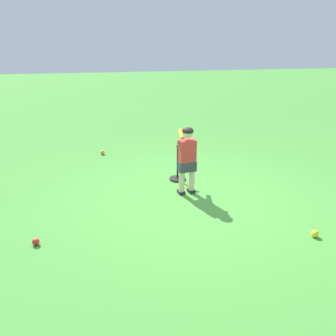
# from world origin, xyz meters

# --- Properties ---
(ground_plane) EXTENTS (40.00, 40.00, 0.00)m
(ground_plane) POSITION_xyz_m (0.00, 0.00, 0.00)
(ground_plane) COLOR #479338
(child_batter) EXTENTS (0.77, 0.32, 1.08)m
(child_batter) POSITION_xyz_m (0.27, 0.01, 0.65)
(child_batter) COLOR #232328
(child_batter) RESTS_ON ground
(play_ball_far_right) EXTENTS (0.09, 0.09, 0.09)m
(play_ball_far_right) POSITION_xyz_m (2.53, 1.27, 0.05)
(play_ball_far_right) COLOR orange
(play_ball_far_right) RESTS_ON ground
(play_ball_by_bucket) EXTENTS (0.09, 0.09, 0.09)m
(play_ball_by_bucket) POSITION_xyz_m (-1.38, -1.24, 0.05)
(play_ball_by_bucket) COLOR yellow
(play_ball_by_bucket) RESTS_ON ground
(play_ball_center_lawn) EXTENTS (0.09, 0.09, 0.09)m
(play_ball_center_lawn) POSITION_xyz_m (-0.91, 2.15, 0.04)
(play_ball_center_lawn) COLOR red
(play_ball_center_lawn) RESTS_ON ground
(batting_tee) EXTENTS (0.28, 0.28, 0.62)m
(batting_tee) POSITION_xyz_m (0.84, 0.03, 0.10)
(batting_tee) COLOR black
(batting_tee) RESTS_ON ground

